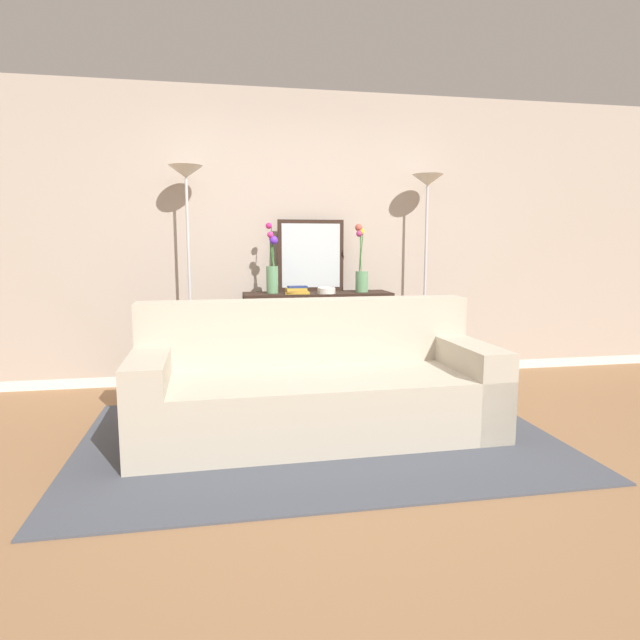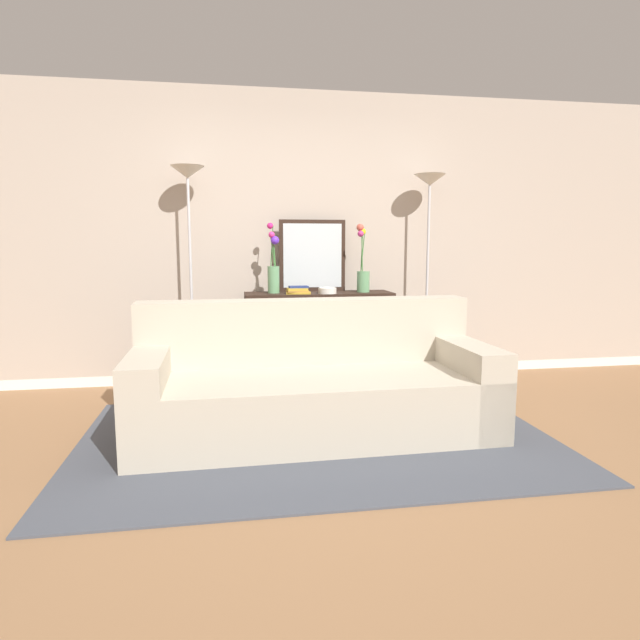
# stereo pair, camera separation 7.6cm
# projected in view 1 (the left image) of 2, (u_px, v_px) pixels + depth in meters

# --- Properties ---
(ground_plane) EXTENTS (16.00, 16.00, 0.02)m
(ground_plane) POSITION_uv_depth(u_px,v_px,m) (338.00, 466.00, 3.16)
(ground_plane) COLOR #936B47
(back_wall) EXTENTS (12.00, 0.15, 2.65)m
(back_wall) POSITION_uv_depth(u_px,v_px,m) (289.00, 239.00, 5.06)
(back_wall) COLOR white
(back_wall) RESTS_ON ground
(area_rug) EXTENTS (3.06, 2.00, 0.01)m
(area_rug) POSITION_uv_depth(u_px,v_px,m) (319.00, 438.00, 3.57)
(area_rug) COLOR #474C56
(area_rug) RESTS_ON ground
(couch) EXTENTS (2.39, 1.02, 0.88)m
(couch) POSITION_uv_depth(u_px,v_px,m) (315.00, 387.00, 3.69)
(couch) COLOR #BCB29E
(couch) RESTS_ON ground
(console_table) EXTENTS (1.31, 0.39, 0.85)m
(console_table) POSITION_uv_depth(u_px,v_px,m) (317.00, 322.00, 4.85)
(console_table) COLOR black
(console_table) RESTS_ON ground
(floor_lamp_left) EXTENTS (0.28, 0.28, 1.92)m
(floor_lamp_left) POSITION_uv_depth(u_px,v_px,m) (187.00, 216.00, 4.54)
(floor_lamp_left) COLOR silver
(floor_lamp_left) RESTS_ON ground
(floor_lamp_right) EXTENTS (0.28, 0.28, 1.90)m
(floor_lamp_right) POSITION_uv_depth(u_px,v_px,m) (427.00, 220.00, 4.93)
(floor_lamp_right) COLOR silver
(floor_lamp_right) RESTS_ON ground
(wall_mirror) EXTENTS (0.60, 0.02, 0.64)m
(wall_mirror) POSITION_uv_depth(u_px,v_px,m) (311.00, 256.00, 4.92)
(wall_mirror) COLOR black
(wall_mirror) RESTS_ON console_table
(vase_tall_flowers) EXTENTS (0.10, 0.12, 0.61)m
(vase_tall_flowers) POSITION_uv_depth(u_px,v_px,m) (272.00, 269.00, 4.72)
(vase_tall_flowers) COLOR #669E6B
(vase_tall_flowers) RESTS_ON console_table
(vase_short_flowers) EXTENTS (0.12, 0.13, 0.60)m
(vase_short_flowers) POSITION_uv_depth(u_px,v_px,m) (361.00, 269.00, 4.84)
(vase_short_flowers) COLOR #669E6B
(vase_short_flowers) RESTS_ON console_table
(fruit_bowl) EXTENTS (0.16, 0.16, 0.05)m
(fruit_bowl) POSITION_uv_depth(u_px,v_px,m) (326.00, 290.00, 4.70)
(fruit_bowl) COLOR silver
(fruit_bowl) RESTS_ON console_table
(book_stack) EXTENTS (0.22, 0.15, 0.07)m
(book_stack) POSITION_uv_depth(u_px,v_px,m) (297.00, 290.00, 4.68)
(book_stack) COLOR gold
(book_stack) RESTS_ON console_table
(book_row_under_console) EXTENTS (0.35, 0.18, 0.13)m
(book_row_under_console) POSITION_uv_depth(u_px,v_px,m) (278.00, 381.00, 4.86)
(book_row_under_console) COLOR #236033
(book_row_under_console) RESTS_ON ground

